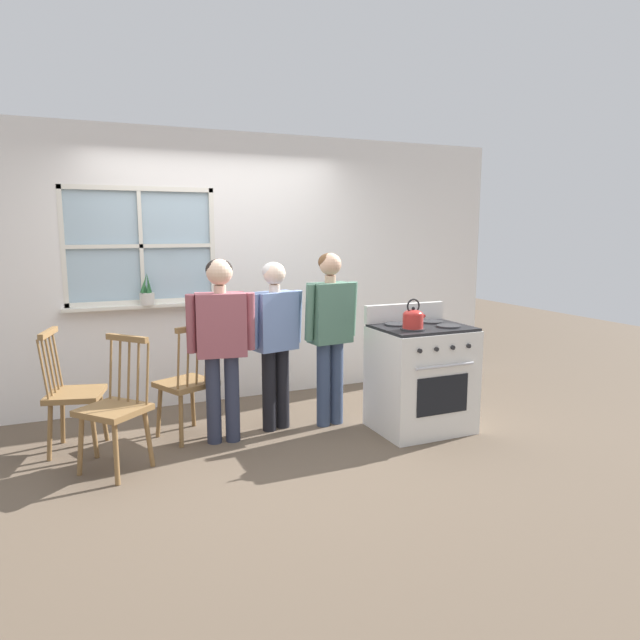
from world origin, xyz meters
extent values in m
plane|color=brown|center=(0.00, 0.00, 0.00)|extent=(16.00, 16.00, 0.00)
cube|color=white|center=(1.58, 1.40, 1.35)|extent=(3.24, 0.06, 2.70)
cube|color=white|center=(-0.74, 1.40, 0.52)|extent=(1.40, 0.06, 1.04)
cube|color=white|center=(-0.74, 1.40, 2.42)|extent=(1.40, 0.06, 0.56)
cube|color=silver|center=(-0.74, 1.32, 1.02)|extent=(1.46, 0.10, 0.03)
cube|color=#9EB7C6|center=(-0.74, 1.41, 1.59)|extent=(1.34, 0.01, 1.05)
cube|color=silver|center=(-0.74, 1.38, 1.59)|extent=(0.04, 0.02, 1.11)
cube|color=silver|center=(-0.74, 1.38, 1.59)|extent=(1.40, 0.02, 0.04)
cube|color=silver|center=(-1.42, 1.38, 1.59)|extent=(0.04, 0.03, 1.11)
cube|color=silver|center=(-0.06, 1.38, 1.59)|extent=(0.04, 0.03, 1.11)
cube|color=silver|center=(-0.74, 1.38, 2.12)|extent=(1.40, 0.03, 0.04)
cube|color=silver|center=(-0.74, 1.38, 1.06)|extent=(1.40, 0.03, 0.04)
cube|color=olive|center=(-0.54, 0.45, 0.46)|extent=(0.55, 0.54, 0.04)
cylinder|color=olive|center=(-0.45, 0.66, 0.22)|extent=(0.06, 0.09, 0.44)
cylinder|color=olive|center=(-0.76, 0.52, 0.22)|extent=(0.09, 0.06, 0.44)
cylinder|color=olive|center=(-0.32, 0.37, 0.22)|extent=(0.09, 0.06, 0.44)
cylinder|color=olive|center=(-0.63, 0.23, 0.22)|extent=(0.06, 0.09, 0.44)
cylinder|color=olive|center=(-0.30, 0.37, 0.70)|extent=(0.04, 0.07, 0.48)
cylinder|color=olive|center=(-0.39, 0.33, 0.70)|extent=(0.04, 0.07, 0.48)
cylinder|color=olive|center=(-0.47, 0.29, 0.70)|extent=(0.04, 0.07, 0.48)
cylinder|color=olive|center=(-0.55, 0.25, 0.70)|extent=(0.04, 0.07, 0.48)
cylinder|color=olive|center=(-0.63, 0.22, 0.70)|extent=(0.04, 0.07, 0.48)
cube|color=olive|center=(-0.47, 0.29, 0.96)|extent=(0.36, 0.19, 0.04)
cube|color=olive|center=(-1.39, 0.48, 0.46)|extent=(0.49, 0.51, 0.04)
cylinder|color=olive|center=(-1.28, 0.28, 0.22)|extent=(0.07, 0.08, 0.44)
cylinder|color=olive|center=(-1.20, 0.60, 0.22)|extent=(0.08, 0.07, 0.44)
cylinder|color=olive|center=(-1.59, 0.36, 0.22)|extent=(0.08, 0.07, 0.44)
cylinder|color=olive|center=(-1.51, 0.69, 0.22)|extent=(0.07, 0.08, 0.44)
cylinder|color=olive|center=(-1.60, 0.35, 0.70)|extent=(0.07, 0.03, 0.48)
cylinder|color=olive|center=(-1.58, 0.44, 0.70)|extent=(0.07, 0.03, 0.48)
cylinder|color=olive|center=(-1.56, 0.52, 0.70)|extent=(0.07, 0.03, 0.48)
cylinder|color=olive|center=(-1.54, 0.61, 0.70)|extent=(0.07, 0.03, 0.48)
cylinder|color=olive|center=(-1.51, 0.70, 0.70)|extent=(0.07, 0.03, 0.48)
cube|color=olive|center=(-1.56, 0.52, 0.96)|extent=(0.13, 0.38, 0.04)
cube|color=olive|center=(-1.15, -0.05, 0.46)|extent=(0.58, 0.58, 0.04)
cylinder|color=olive|center=(-1.38, -0.03, 0.22)|extent=(0.09, 0.05, 0.44)
cylinder|color=olive|center=(-1.16, -0.29, 0.22)|extent=(0.05, 0.09, 0.44)
cylinder|color=olive|center=(-1.14, 0.18, 0.22)|extent=(0.05, 0.09, 0.44)
cylinder|color=olive|center=(-0.92, -0.08, 0.22)|extent=(0.09, 0.05, 0.44)
cylinder|color=olive|center=(-1.14, 0.19, 0.70)|extent=(0.06, 0.06, 0.48)
cylinder|color=olive|center=(-1.08, 0.13, 0.70)|extent=(0.06, 0.06, 0.48)
cylinder|color=olive|center=(-1.02, 0.06, 0.70)|extent=(0.06, 0.06, 0.48)
cylinder|color=olive|center=(-0.96, -0.01, 0.70)|extent=(0.06, 0.06, 0.48)
cylinder|color=olive|center=(-0.90, -0.08, 0.70)|extent=(0.06, 0.06, 0.48)
cube|color=olive|center=(-1.02, 0.06, 0.96)|extent=(0.28, 0.31, 0.04)
cylinder|color=#2D3347|center=(-0.36, 0.21, 0.37)|extent=(0.12, 0.12, 0.73)
cylinder|color=#2D3347|center=(-0.21, 0.19, 0.37)|extent=(0.12, 0.12, 0.73)
cube|color=#934C56|center=(-0.29, 0.20, 0.99)|extent=(0.42, 0.27, 0.51)
cylinder|color=#934C56|center=(-0.52, 0.22, 1.01)|extent=(0.09, 0.12, 0.48)
cylinder|color=#934C56|center=(-0.05, 0.15, 1.01)|extent=(0.09, 0.12, 0.48)
cylinder|color=beige|center=(-0.29, 0.20, 1.28)|extent=(0.10, 0.10, 0.06)
sphere|color=beige|center=(-0.29, 0.20, 1.41)|extent=(0.21, 0.21, 0.21)
ellipsoid|color=black|center=(-0.28, 0.22, 1.43)|extent=(0.21, 0.21, 0.17)
cylinder|color=black|center=(0.15, 0.31, 0.36)|extent=(0.12, 0.12, 0.72)
cylinder|color=black|center=(0.29, 0.34, 0.36)|extent=(0.12, 0.12, 0.72)
cube|color=#6B84B7|center=(0.22, 0.32, 0.97)|extent=(0.40, 0.29, 0.50)
cylinder|color=#6B84B7|center=(0.01, 0.25, 0.99)|extent=(0.10, 0.12, 0.47)
cylinder|color=#6B84B7|center=(0.44, 0.35, 0.99)|extent=(0.10, 0.12, 0.47)
cylinder|color=beige|center=(0.22, 0.32, 1.25)|extent=(0.10, 0.10, 0.06)
sphere|color=beige|center=(0.22, 0.32, 1.38)|extent=(0.19, 0.19, 0.19)
ellipsoid|color=silver|center=(0.21, 0.34, 1.39)|extent=(0.20, 0.20, 0.16)
cylinder|color=#384766|center=(0.63, 0.23, 0.38)|extent=(0.12, 0.12, 0.76)
cylinder|color=#384766|center=(0.77, 0.25, 0.38)|extent=(0.12, 0.12, 0.76)
cube|color=#4C7560|center=(0.70, 0.24, 1.02)|extent=(0.38, 0.25, 0.53)
cylinder|color=#4C7560|center=(0.49, 0.19, 1.04)|extent=(0.09, 0.12, 0.49)
cylinder|color=#4C7560|center=(0.92, 0.25, 1.04)|extent=(0.09, 0.12, 0.49)
cylinder|color=tan|center=(0.70, 0.24, 1.32)|extent=(0.10, 0.10, 0.06)
sphere|color=tan|center=(0.70, 0.24, 1.45)|extent=(0.19, 0.19, 0.19)
ellipsoid|color=brown|center=(0.70, 0.26, 1.47)|extent=(0.20, 0.20, 0.16)
cube|color=white|center=(1.38, -0.19, 0.45)|extent=(0.80, 0.64, 0.90)
cube|color=black|center=(1.38, -0.19, 0.91)|extent=(0.78, 0.61, 0.02)
cylinder|color=#2D2D30|center=(1.20, -0.32, 0.93)|extent=(0.20, 0.20, 0.02)
cylinder|color=#2D2D30|center=(1.56, -0.32, 0.93)|extent=(0.20, 0.20, 0.02)
cylinder|color=#2D2D30|center=(1.20, -0.06, 0.93)|extent=(0.20, 0.20, 0.02)
cylinder|color=#2D2D30|center=(1.56, -0.06, 0.93)|extent=(0.20, 0.20, 0.02)
cube|color=white|center=(1.38, 0.10, 1.00)|extent=(0.80, 0.06, 0.16)
cube|color=black|center=(1.38, -0.51, 0.40)|extent=(0.50, 0.01, 0.32)
cylinder|color=silver|center=(1.38, -0.54, 0.65)|extent=(0.56, 0.02, 0.02)
cylinder|color=#232326|center=(1.14, -0.52, 0.79)|extent=(0.04, 0.02, 0.04)
cylinder|color=#232326|center=(1.30, -0.52, 0.79)|extent=(0.04, 0.02, 0.04)
cylinder|color=#232326|center=(1.46, -0.52, 0.79)|extent=(0.04, 0.02, 0.04)
cylinder|color=#232326|center=(1.62, -0.52, 0.79)|extent=(0.04, 0.02, 0.04)
cylinder|color=red|center=(1.20, -0.32, 1.00)|extent=(0.17, 0.17, 0.12)
ellipsoid|color=red|center=(1.20, -0.32, 1.06)|extent=(0.16, 0.16, 0.07)
sphere|color=black|center=(1.20, -0.32, 1.10)|extent=(0.03, 0.03, 0.03)
cylinder|color=red|center=(1.28, -0.32, 1.02)|extent=(0.08, 0.03, 0.07)
torus|color=black|center=(1.20, -0.32, 1.12)|extent=(0.12, 0.01, 0.12)
cylinder|color=beige|center=(-0.72, 1.31, 1.09)|extent=(0.14, 0.14, 0.11)
cylinder|color=#33261C|center=(-0.72, 1.31, 1.14)|extent=(0.12, 0.12, 0.01)
cone|color=#286033|center=(-0.70, 1.32, 1.24)|extent=(0.06, 0.05, 0.19)
cone|color=#286033|center=(-0.73, 1.33, 1.19)|extent=(0.04, 0.05, 0.09)
cone|color=#286033|center=(-0.74, 1.30, 1.25)|extent=(0.09, 0.06, 0.20)
cone|color=#286033|center=(-0.71, 1.29, 1.19)|extent=(0.04, 0.05, 0.09)
camera|label=1|loc=(-1.36, -4.27, 1.76)|focal=32.00mm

